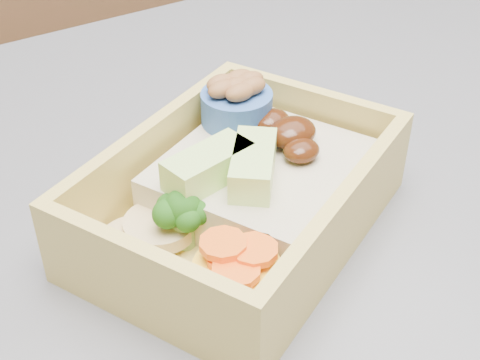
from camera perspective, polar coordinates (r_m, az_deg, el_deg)
bento_box at (r=0.39m, az=0.19°, el=-0.90°), size 0.23×0.20×0.07m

